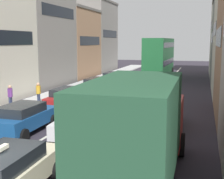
# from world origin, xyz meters

# --- Properties ---
(sidewalk_left) EXTENTS (2.60, 64.00, 0.14)m
(sidewalk_left) POSITION_xyz_m (-6.70, 20.00, 0.07)
(sidewalk_left) COLOR #B8B8B8
(sidewalk_left) RESTS_ON ground
(lane_stripe_left) EXTENTS (0.16, 60.00, 0.01)m
(lane_stripe_left) POSITION_xyz_m (-1.70, 20.00, 0.01)
(lane_stripe_left) COLOR silver
(lane_stripe_left) RESTS_ON ground
(lane_stripe_right) EXTENTS (0.16, 60.00, 0.01)m
(lane_stripe_right) POSITION_xyz_m (1.70, 20.00, 0.01)
(lane_stripe_right) COLOR silver
(lane_stripe_right) RESTS_ON ground
(building_row_left) EXTENTS (7.20, 43.90, 14.14)m
(building_row_left) POSITION_xyz_m (-12.00, 21.50, 5.72)
(building_row_left) COLOR gray
(building_row_left) RESTS_ON ground
(removalist_box_truck) EXTENTS (2.80, 7.74, 3.58)m
(removalist_box_truck) POSITION_xyz_m (3.70, 2.65, 1.97)
(removalist_box_truck) COLOR #A51E1E
(removalist_box_truck) RESTS_ON ground
(taxi_centre_lane_front) EXTENTS (2.16, 4.35, 1.66)m
(taxi_centre_lane_front) POSITION_xyz_m (0.07, 0.68, 0.80)
(taxi_centre_lane_front) COLOR beige
(taxi_centre_lane_front) RESTS_ON ground
(sedan_centre_lane_second) EXTENTS (2.28, 4.41, 1.49)m
(sedan_centre_lane_second) POSITION_xyz_m (-0.09, 7.00, 0.80)
(sedan_centre_lane_second) COLOR silver
(sedan_centre_lane_second) RESTS_ON ground
(wagon_left_lane_second) EXTENTS (2.07, 4.30, 1.49)m
(wagon_left_lane_second) POSITION_xyz_m (-3.22, 6.74, 0.80)
(wagon_left_lane_second) COLOR #194C8C
(wagon_left_lane_second) RESTS_ON ground
(hatchback_centre_lane_third) EXTENTS (2.07, 4.30, 1.49)m
(hatchback_centre_lane_third) POSITION_xyz_m (0.15, 12.37, 0.80)
(hatchback_centre_lane_third) COLOR black
(hatchback_centre_lane_third) RESTS_ON ground
(sedan_left_lane_third) EXTENTS (2.12, 4.33, 1.49)m
(sedan_left_lane_third) POSITION_xyz_m (-3.35, 12.52, 0.80)
(sedan_left_lane_third) COLOR #A51E1E
(sedan_left_lane_third) RESTS_ON ground
(coupe_centre_lane_fourth) EXTENTS (2.23, 4.38, 1.49)m
(coupe_centre_lane_fourth) POSITION_xyz_m (0.19, 18.67, 0.80)
(coupe_centre_lane_fourth) COLOR gray
(coupe_centre_lane_fourth) RESTS_ON ground
(sedan_left_lane_fourth) EXTENTS (2.18, 4.36, 1.49)m
(sedan_left_lane_fourth) POSITION_xyz_m (-3.33, 18.72, 0.80)
(sedan_left_lane_fourth) COLOR beige
(sedan_left_lane_fourth) RESTS_ON ground
(sedan_centre_lane_fifth) EXTENTS (2.29, 4.41, 1.49)m
(sedan_centre_lane_fifth) POSITION_xyz_m (-0.05, 24.22, 0.80)
(sedan_centre_lane_fifth) COLOR #759EB7
(sedan_centre_lane_fifth) RESTS_ON ground
(sedan_left_lane_fifth) EXTENTS (2.07, 4.31, 1.49)m
(sedan_left_lane_fifth) POSITION_xyz_m (-3.36, 23.96, 0.80)
(sedan_left_lane_fifth) COLOR #19592D
(sedan_left_lane_fifth) RESTS_ON ground
(sedan_right_lane_behind_truck) EXTENTS (2.28, 4.41, 1.49)m
(sedan_right_lane_behind_truck) POSITION_xyz_m (3.38, 9.56, 0.80)
(sedan_right_lane_behind_truck) COLOR #B29319
(sedan_right_lane_behind_truck) RESTS_ON ground
(bus_mid_queue_primary) EXTENTS (2.97, 10.55, 5.06)m
(bus_mid_queue_primary) POSITION_xyz_m (-0.02, 33.85, 2.83)
(bus_mid_queue_primary) COLOR #1E6033
(bus_mid_queue_primary) RESTS_ON ground
(pedestrian_near_kerb) EXTENTS (0.34, 0.54, 1.66)m
(pedestrian_near_kerb) POSITION_xyz_m (-7.32, 11.53, 0.95)
(pedestrian_near_kerb) COLOR #262D47
(pedestrian_near_kerb) RESTS_ON ground
(pedestrian_mid_sidewalk) EXTENTS (0.45, 0.37, 1.66)m
(pedestrian_mid_sidewalk) POSITION_xyz_m (-6.08, 13.26, 0.95)
(pedestrian_mid_sidewalk) COLOR #262D47
(pedestrian_mid_sidewalk) RESTS_ON ground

